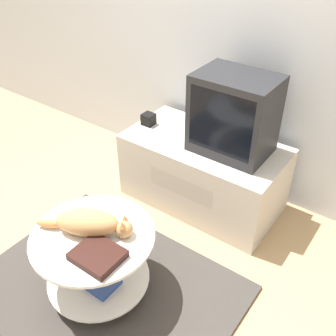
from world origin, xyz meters
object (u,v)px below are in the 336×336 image
speaker (148,119)px  cat (90,223)px  tv (234,115)px  dvd_box (98,255)px

speaker → cat: cat is taller
tv → dvd_box: bearing=-94.1°
tv → speaker: bearing=-175.9°
tv → speaker: tv is taller
speaker → dvd_box: (0.56, -1.11, -0.07)m
tv → cat: bearing=-102.6°
speaker → cat: size_ratio=0.18×
speaker → cat: bearing=-67.7°
dvd_box → cat: bearing=144.9°
dvd_box → cat: 0.19m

